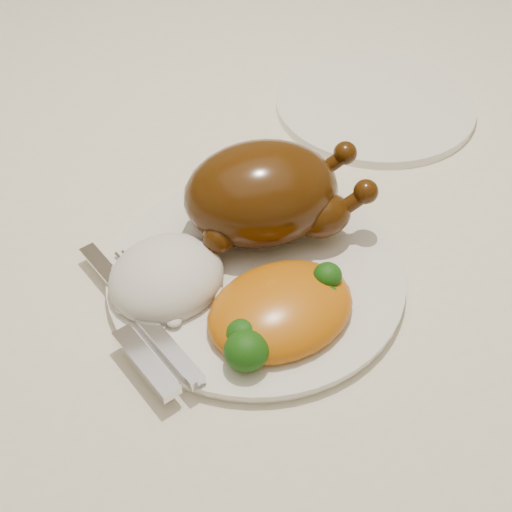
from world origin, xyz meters
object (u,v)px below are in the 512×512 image
object	(u,v)px
dinner_plate	(256,276)
roast_chicken	(266,193)
side_plate	(375,105)
dining_table	(191,231)

from	to	relation	value
dinner_plate	roast_chicken	xyz separation A→B (m)	(0.03, 0.05, 0.05)
side_plate	roast_chicken	size ratio (longest dim) A/B	1.28
dinner_plate	roast_chicken	distance (m)	0.08
dining_table	dinner_plate	world-z (taller)	dinner_plate
dinner_plate	side_plate	distance (m)	0.31
dining_table	dinner_plate	bearing A→B (deg)	-87.00
dinner_plate	dining_table	bearing A→B (deg)	93.00
side_plate	dining_table	bearing A→B (deg)	-175.62
dining_table	side_plate	bearing A→B (deg)	4.38
dining_table	roast_chicken	bearing A→B (deg)	-74.33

